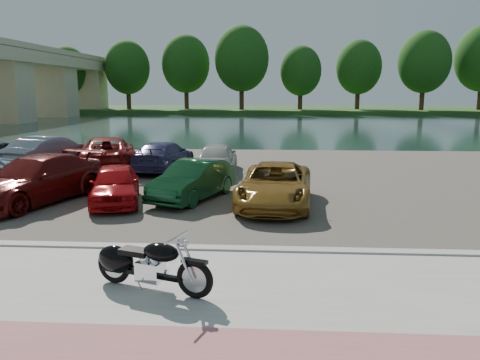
# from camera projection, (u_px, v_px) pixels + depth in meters

# --- Properties ---
(ground) EXTENTS (200.00, 200.00, 0.00)m
(ground) POSITION_uv_depth(u_px,v_px,m) (195.00, 291.00, 8.41)
(ground) COLOR #595447
(ground) RESTS_ON ground
(promenade) EXTENTS (60.00, 6.00, 0.10)m
(promenade) POSITION_uv_depth(u_px,v_px,m) (185.00, 314.00, 7.42)
(promenade) COLOR #9F9C96
(promenade) RESTS_ON ground
(kerb) EXTENTS (60.00, 0.30, 0.14)m
(kerb) POSITION_uv_depth(u_px,v_px,m) (209.00, 250.00, 10.35)
(kerb) COLOR #9F9C96
(kerb) RESTS_ON ground
(parking_lot) EXTENTS (60.00, 18.00, 0.04)m
(parking_lot) POSITION_uv_depth(u_px,v_px,m) (237.00, 177.00, 19.18)
(parking_lot) COLOR #464139
(parking_lot) RESTS_ON ground
(river) EXTENTS (120.00, 40.00, 0.00)m
(river) POSITION_uv_depth(u_px,v_px,m) (257.00, 125.00, 47.61)
(river) COLOR #1A302D
(river) RESTS_ON ground
(far_bank) EXTENTS (120.00, 24.00, 0.60)m
(far_bank) POSITION_uv_depth(u_px,v_px,m) (262.00, 110.00, 78.91)
(far_bank) COLOR #214418
(far_bank) RESTS_ON ground
(far_trees) EXTENTS (70.25, 10.68, 12.52)m
(far_trees) POSITION_uv_depth(u_px,v_px,m) (290.00, 64.00, 71.20)
(far_trees) COLOR #372214
(far_trees) RESTS_ON far_bank
(motorcycle) EXTENTS (2.25, 1.05, 1.05)m
(motorcycle) POSITION_uv_depth(u_px,v_px,m) (142.00, 263.00, 8.19)
(motorcycle) COLOR black
(motorcycle) RESTS_ON promenade
(car_3) EXTENTS (3.52, 5.44, 1.47)m
(car_3) POSITION_uv_depth(u_px,v_px,m) (35.00, 180.00, 14.74)
(car_3) COLOR #590F0C
(car_3) RESTS_ON parking_lot
(car_4) EXTENTS (2.31, 3.82, 1.21)m
(car_4) POSITION_uv_depth(u_px,v_px,m) (115.00, 184.00, 14.63)
(car_4) COLOR #AD0B0F
(car_4) RESTS_ON parking_lot
(car_5) EXTENTS (2.62, 4.03, 1.25)m
(car_5) POSITION_uv_depth(u_px,v_px,m) (194.00, 180.00, 15.19)
(car_5) COLOR #113F1F
(car_5) RESTS_ON parking_lot
(car_6) EXTENTS (2.53, 4.81, 1.29)m
(car_6) POSITION_uv_depth(u_px,v_px,m) (275.00, 185.00, 14.37)
(car_6) COLOR olive
(car_6) RESTS_ON parking_lot
(car_9) EXTENTS (2.76, 4.76, 1.48)m
(car_9) POSITION_uv_depth(u_px,v_px,m) (50.00, 152.00, 21.15)
(car_9) COLOR slate
(car_9) RESTS_ON parking_lot
(car_10) EXTENTS (3.99, 5.77, 1.46)m
(car_10) POSITION_uv_depth(u_px,v_px,m) (107.00, 153.00, 21.03)
(car_10) COLOR maroon
(car_10) RESTS_ON parking_lot
(car_11) EXTENTS (2.31, 4.62, 1.29)m
(car_11) POSITION_uv_depth(u_px,v_px,m) (163.00, 156.00, 20.63)
(car_11) COLOR navy
(car_11) RESTS_ON parking_lot
(car_12) EXTENTS (1.56, 3.81, 1.29)m
(car_12) POSITION_uv_depth(u_px,v_px,m) (217.00, 157.00, 20.37)
(car_12) COLOR beige
(car_12) RESTS_ON parking_lot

